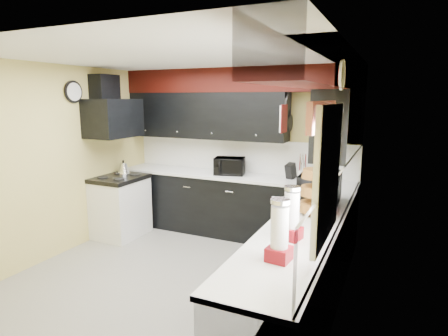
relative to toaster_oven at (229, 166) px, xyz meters
name	(u,v)px	position (x,y,z in m)	size (l,w,h in m)	color
ground	(181,275)	(0.03, -1.49, -1.07)	(3.60, 3.60, 0.00)	gray
wall_back	(239,151)	(0.03, 0.31, 0.18)	(3.60, 0.06, 2.50)	#E0C666
wall_right	(344,188)	(1.83, -1.49, 0.18)	(0.06, 3.60, 2.50)	#E0C666
wall_left	(62,161)	(-1.77, -1.49, 0.18)	(0.06, 3.60, 2.50)	#E0C666
ceiling	(176,57)	(0.03, -1.49, 1.43)	(3.60, 3.60, 0.06)	white
cab_back	(231,206)	(0.03, 0.01, -0.62)	(3.60, 0.60, 0.90)	black
cab_right	(301,275)	(1.53, -1.79, -0.62)	(0.60, 3.00, 0.90)	black
counter_back	(232,176)	(0.03, 0.01, -0.15)	(3.62, 0.64, 0.04)	white
counter_right	(303,227)	(1.53, -1.79, -0.15)	(0.64, 3.02, 0.04)	white
splash_back	(239,155)	(0.03, 0.30, 0.12)	(3.60, 0.02, 0.50)	white
splash_right	(343,194)	(1.82, -1.49, 0.12)	(0.02, 3.60, 0.50)	white
upper_back	(205,116)	(-0.47, 0.14, 0.73)	(2.60, 0.35, 0.70)	black
upper_right	(342,122)	(1.65, -0.59, 0.73)	(0.35, 1.80, 0.70)	black
soffit_back	(235,80)	(0.03, 0.13, 1.26)	(3.60, 0.36, 0.35)	black
soffit_right	(327,68)	(1.65, -1.67, 1.26)	(0.36, 3.24, 0.35)	black
stove	(121,208)	(-1.47, -0.74, -0.64)	(0.60, 0.75, 0.86)	white
cooktop	(119,178)	(-1.47, -0.74, -0.18)	(0.62, 0.77, 0.06)	black
hood	(113,118)	(-1.52, -0.74, 0.71)	(0.50, 0.78, 0.55)	black
hood_duct	(105,89)	(-1.65, -0.74, 1.13)	(0.24, 0.40, 0.40)	black
window	(328,173)	(1.81, -2.39, 0.48)	(0.03, 0.86, 0.96)	white
valance	(323,116)	(1.76, -2.39, 0.88)	(0.04, 0.88, 0.20)	red
pan_top	(288,103)	(0.85, 0.06, 0.93)	(0.03, 0.22, 0.40)	black
pan_mid	(285,122)	(0.85, -0.07, 0.68)	(0.03, 0.28, 0.46)	black
pan_low	(290,123)	(0.85, 0.19, 0.65)	(0.03, 0.24, 0.42)	black
cut_board	(283,119)	(0.86, -0.19, 0.73)	(0.03, 0.26, 0.35)	white
baskets	(315,191)	(1.55, -1.44, 0.11)	(0.27, 0.27, 0.50)	brown
clock	(73,92)	(-1.74, -1.24, 1.08)	(0.03, 0.30, 0.30)	black
deco_plate	(342,75)	(1.80, -1.84, 1.18)	(0.03, 0.24, 0.24)	white
toaster_oven	(229,166)	(0.00, 0.00, 0.00)	(0.44, 0.36, 0.25)	black
microwave	(320,188)	(1.52, -1.01, 0.04)	(0.60, 0.40, 0.33)	black
utensil_crock	(302,176)	(1.09, 0.03, -0.06)	(0.13, 0.13, 0.14)	silver
knife_block	(291,171)	(0.91, 0.08, -0.02)	(0.10, 0.14, 0.22)	black
kettle	(124,168)	(-1.56, -0.52, -0.07)	(0.18, 0.18, 0.16)	silver
dispenser_a	(292,214)	(1.51, -2.18, 0.08)	(0.16, 0.16, 0.42)	maroon
dispenser_b	(280,231)	(1.54, -2.62, 0.09)	(0.16, 0.16, 0.43)	maroon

